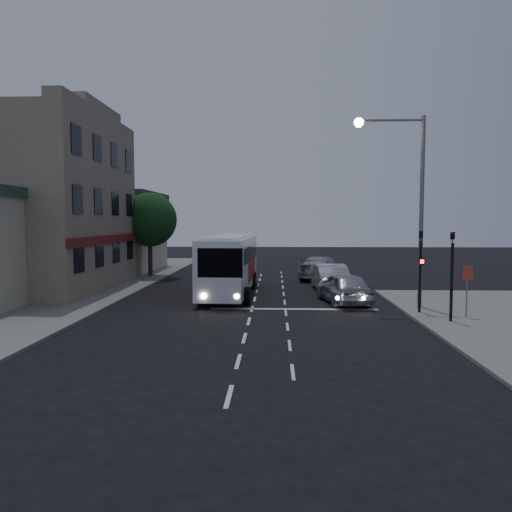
{
  "coord_description": "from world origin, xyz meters",
  "views": [
    {
      "loc": [
        1.1,
        -21.68,
        4.21
      ],
      "look_at": [
        -0.0,
        6.97,
        2.2
      ],
      "focal_mm": 35.0,
      "sensor_mm": 36.0,
      "label": 1
    }
  ],
  "objects_px": {
    "streetlight": "(408,189)",
    "street_tree": "(150,217)",
    "tour_bus": "(231,262)",
    "car_suv": "(343,288)",
    "traffic_signal_main": "(421,261)",
    "car_sedan_b": "(321,268)",
    "traffic_signal_side": "(452,265)",
    "regulatory_sign": "(467,282)",
    "car_sedan_a": "(329,277)"
  },
  "relations": [
    {
      "from": "streetlight",
      "to": "street_tree",
      "type": "bearing_deg",
      "value": 140.49
    },
    {
      "from": "tour_bus",
      "to": "car_suv",
      "type": "height_order",
      "value": "tour_bus"
    },
    {
      "from": "tour_bus",
      "to": "traffic_signal_main",
      "type": "bearing_deg",
      "value": -32.76
    },
    {
      "from": "tour_bus",
      "to": "car_suv",
      "type": "distance_m",
      "value": 6.94
    },
    {
      "from": "tour_bus",
      "to": "car_sedan_b",
      "type": "xyz_separation_m",
      "value": [
        5.91,
        7.53,
        -1.01
      ]
    },
    {
      "from": "car_suv",
      "to": "traffic_signal_main",
      "type": "height_order",
      "value": "traffic_signal_main"
    },
    {
      "from": "car_suv",
      "to": "traffic_signal_side",
      "type": "height_order",
      "value": "traffic_signal_side"
    },
    {
      "from": "traffic_signal_side",
      "to": "streetlight",
      "type": "xyz_separation_m",
      "value": [
        -0.96,
        3.4,
        3.31
      ]
    },
    {
      "from": "regulatory_sign",
      "to": "street_tree",
      "type": "bearing_deg",
      "value": 138.92
    },
    {
      "from": "car_sedan_b",
      "to": "regulatory_sign",
      "type": "bearing_deg",
      "value": 126.66
    },
    {
      "from": "street_tree",
      "to": "regulatory_sign",
      "type": "bearing_deg",
      "value": -41.08
    },
    {
      "from": "car_sedan_a",
      "to": "regulatory_sign",
      "type": "xyz_separation_m",
      "value": [
        4.9,
        -8.79,
        0.78
      ]
    },
    {
      "from": "car_sedan_b",
      "to": "streetlight",
      "type": "xyz_separation_m",
      "value": [
        2.92,
        -12.32,
        4.9
      ]
    },
    {
      "from": "regulatory_sign",
      "to": "tour_bus",
      "type": "bearing_deg",
      "value": 146.17
    },
    {
      "from": "traffic_signal_main",
      "to": "traffic_signal_side",
      "type": "height_order",
      "value": "same"
    },
    {
      "from": "tour_bus",
      "to": "car_sedan_a",
      "type": "xyz_separation_m",
      "value": [
        5.88,
        1.57,
        -1.02
      ]
    },
    {
      "from": "car_sedan_b",
      "to": "traffic_signal_side",
      "type": "distance_m",
      "value": 16.27
    },
    {
      "from": "street_tree",
      "to": "car_sedan_b",
      "type": "bearing_deg",
      "value": -2.27
    },
    {
      "from": "car_sedan_b",
      "to": "streetlight",
      "type": "relative_size",
      "value": 0.64
    },
    {
      "from": "car_sedan_b",
      "to": "traffic_signal_main",
      "type": "distance_m",
      "value": 14.19
    },
    {
      "from": "streetlight",
      "to": "car_sedan_b",
      "type": "bearing_deg",
      "value": 103.32
    },
    {
      "from": "car_sedan_b",
      "to": "regulatory_sign",
      "type": "xyz_separation_m",
      "value": [
        4.87,
        -14.76,
        0.76
      ]
    },
    {
      "from": "tour_bus",
      "to": "regulatory_sign",
      "type": "bearing_deg",
      "value": -32.22
    },
    {
      "from": "tour_bus",
      "to": "car_suv",
      "type": "bearing_deg",
      "value": -26.05
    },
    {
      "from": "car_sedan_a",
      "to": "streetlight",
      "type": "xyz_separation_m",
      "value": [
        2.95,
        -6.36,
        4.91
      ]
    },
    {
      "from": "traffic_signal_side",
      "to": "street_tree",
      "type": "xyz_separation_m",
      "value": [
        -16.51,
        16.22,
        2.08
      ]
    },
    {
      "from": "car_suv",
      "to": "car_sedan_a",
      "type": "relative_size",
      "value": 0.95
    },
    {
      "from": "car_sedan_a",
      "to": "traffic_signal_main",
      "type": "distance_m",
      "value": 8.56
    },
    {
      "from": "car_sedan_a",
      "to": "regulatory_sign",
      "type": "distance_m",
      "value": 10.1
    },
    {
      "from": "car_suv",
      "to": "traffic_signal_side",
      "type": "xyz_separation_m",
      "value": [
        3.7,
        -5.0,
        1.62
      ]
    },
    {
      "from": "tour_bus",
      "to": "streetlight",
      "type": "xyz_separation_m",
      "value": [
        8.82,
        -4.79,
        3.89
      ]
    },
    {
      "from": "car_suv",
      "to": "car_sedan_b",
      "type": "bearing_deg",
      "value": -99.6
    },
    {
      "from": "car_suv",
      "to": "tour_bus",
      "type": "bearing_deg",
      "value": -38.19
    },
    {
      "from": "regulatory_sign",
      "to": "traffic_signal_main",
      "type": "bearing_deg",
      "value": 149.16
    },
    {
      "from": "car_sedan_a",
      "to": "car_suv",
      "type": "bearing_deg",
      "value": 89.78
    },
    {
      "from": "tour_bus",
      "to": "car_sedan_a",
      "type": "distance_m",
      "value": 6.17
    },
    {
      "from": "traffic_signal_side",
      "to": "streetlight",
      "type": "distance_m",
      "value": 4.84
    },
    {
      "from": "traffic_signal_side",
      "to": "regulatory_sign",
      "type": "relative_size",
      "value": 1.86
    },
    {
      "from": "car_suv",
      "to": "streetlight",
      "type": "xyz_separation_m",
      "value": [
        2.74,
        -1.6,
        4.93
      ]
    },
    {
      "from": "car_suv",
      "to": "street_tree",
      "type": "height_order",
      "value": "street_tree"
    },
    {
      "from": "regulatory_sign",
      "to": "car_sedan_a",
      "type": "bearing_deg",
      "value": 119.15
    },
    {
      "from": "regulatory_sign",
      "to": "car_suv",
      "type": "bearing_deg",
      "value": 139.33
    },
    {
      "from": "regulatory_sign",
      "to": "traffic_signal_side",
      "type": "bearing_deg",
      "value": -136.08
    },
    {
      "from": "car_sedan_b",
      "to": "traffic_signal_side",
      "type": "height_order",
      "value": "traffic_signal_side"
    },
    {
      "from": "car_sedan_b",
      "to": "street_tree",
      "type": "distance_m",
      "value": 13.16
    },
    {
      "from": "car_sedan_a",
      "to": "traffic_signal_side",
      "type": "bearing_deg",
      "value": 109.12
    },
    {
      "from": "traffic_signal_side",
      "to": "regulatory_sign",
      "type": "bearing_deg",
      "value": 43.92
    },
    {
      "from": "tour_bus",
      "to": "traffic_signal_main",
      "type": "xyz_separation_m",
      "value": [
        9.08,
        -6.21,
        0.58
      ]
    },
    {
      "from": "car_sedan_a",
      "to": "traffic_signal_main",
      "type": "height_order",
      "value": "traffic_signal_main"
    },
    {
      "from": "street_tree",
      "to": "traffic_signal_main",
      "type": "bearing_deg",
      "value": -42.03
    }
  ]
}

